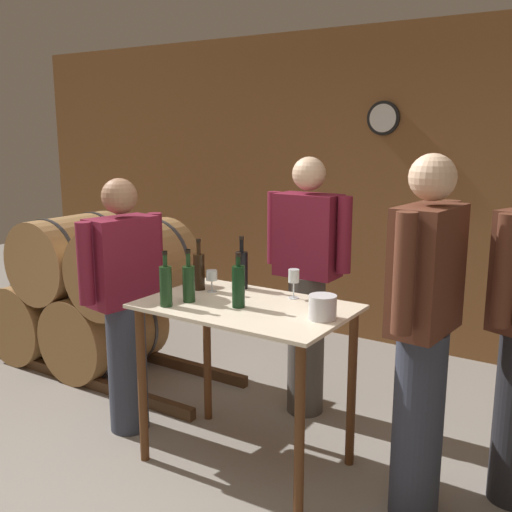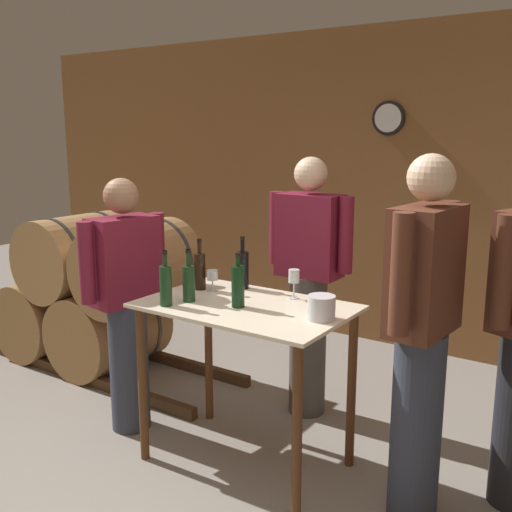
{
  "view_description": "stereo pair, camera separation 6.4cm",
  "coord_description": "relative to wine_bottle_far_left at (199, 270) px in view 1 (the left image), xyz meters",
  "views": [
    {
      "loc": [
        1.77,
        -2.01,
        1.85
      ],
      "look_at": [
        0.05,
        0.66,
        1.18
      ],
      "focal_mm": 42.0,
      "sensor_mm": 36.0,
      "label": 1
    },
    {
      "loc": [
        1.82,
        -1.97,
        1.85
      ],
      "look_at": [
        0.05,
        0.66,
        1.18
      ],
      "focal_mm": 42.0,
      "sensor_mm": 36.0,
      "label": 2
    }
  ],
  "objects": [
    {
      "name": "ice_bucket",
      "position": [
        0.86,
        -0.11,
        -0.06
      ],
      "size": [
        0.14,
        0.14,
        0.12
      ],
      "color": "silver",
      "rests_on": "tasting_table"
    },
    {
      "name": "barrel_rack",
      "position": [
        -1.44,
        0.41,
        -0.46
      ],
      "size": [
        2.89,
        0.77,
        1.21
      ],
      "color": "#4C331E",
      "rests_on": "ground_plane"
    },
    {
      "name": "tasting_table",
      "position": [
        0.4,
        -0.11,
        -0.3
      ],
      "size": [
        1.12,
        0.72,
        0.93
      ],
      "color": "beige",
      "rests_on": "ground_plane"
    },
    {
      "name": "wine_bottle_center",
      "position": [
        0.11,
        -0.23,
        -0.01
      ],
      "size": [
        0.07,
        0.07,
        0.29
      ],
      "color": "#193819",
      "rests_on": "tasting_table"
    },
    {
      "name": "person_visitor_near_door",
      "position": [
        -0.43,
        -0.18,
        -0.22
      ],
      "size": [
        0.29,
        0.58,
        1.58
      ],
      "color": "#333847",
      "rests_on": "ground_plane"
    },
    {
      "name": "person_visitor_with_scarf",
      "position": [
        0.38,
        0.63,
        -0.15
      ],
      "size": [
        0.59,
        0.24,
        1.69
      ],
      "color": "#4C4742",
      "rests_on": "ground_plane"
    },
    {
      "name": "wine_glass_near_center",
      "position": [
        0.56,
        0.14,
        0.0
      ],
      "size": [
        0.06,
        0.06,
        0.17
      ],
      "color": "silver",
      "rests_on": "tasting_table"
    },
    {
      "name": "wine_bottle_left",
      "position": [
        0.06,
        -0.36,
        0.0
      ],
      "size": [
        0.07,
        0.07,
        0.3
      ],
      "color": "#193819",
      "rests_on": "tasting_table"
    },
    {
      "name": "wine_bottle_far_left",
      "position": [
        0.0,
        0.0,
        0.0
      ],
      "size": [
        0.07,
        0.07,
        0.3
      ],
      "color": "black",
      "rests_on": "tasting_table"
    },
    {
      "name": "person_visitor_bearded",
      "position": [
        1.35,
        -0.05,
        -0.12
      ],
      "size": [
        0.25,
        0.59,
        1.75
      ],
      "color": "#333847",
      "rests_on": "ground_plane"
    },
    {
      "name": "wine_glass_near_left",
      "position": [
        0.09,
        -0.0,
        -0.02
      ],
      "size": [
        0.07,
        0.07,
        0.13
      ],
      "color": "silver",
      "rests_on": "tasting_table"
    },
    {
      "name": "wine_bottle_right",
      "position": [
        0.19,
        0.16,
        0.0
      ],
      "size": [
        0.07,
        0.07,
        0.31
      ],
      "color": "black",
      "rests_on": "tasting_table"
    },
    {
      "name": "ground_plane",
      "position": [
        0.36,
        -0.67,
        -1.05
      ],
      "size": [
        14.0,
        14.0,
        0.0
      ],
      "primitive_type": "plane",
      "color": "gray"
    },
    {
      "name": "wine_bottle_far_right",
      "position": [
        0.4,
        -0.17,
        0.0
      ],
      "size": [
        0.07,
        0.07,
        0.29
      ],
      "color": "black",
      "rests_on": "tasting_table"
    },
    {
      "name": "back_wall",
      "position": [
        0.36,
        2.19,
        0.3
      ],
      "size": [
        8.4,
        0.08,
        2.7
      ],
      "color": "brown",
      "rests_on": "ground_plane"
    }
  ]
}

